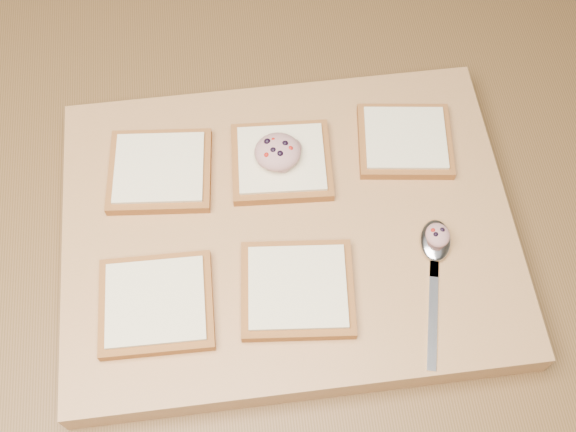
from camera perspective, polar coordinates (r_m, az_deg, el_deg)
name	(u,v)px	position (r m, az deg, el deg)	size (l,w,h in m)	color
ground	(282,381)	(1.77, -0.46, -12.89)	(4.00, 4.00, 0.00)	#515459
island_counter	(280,317)	(1.34, -0.60, -7.98)	(2.00, 0.80, 0.90)	slate
cutting_board	(288,230)	(0.88, 0.00, -1.11)	(0.54, 0.41, 0.04)	tan
bread_far_left	(160,170)	(0.90, -10.09, 3.57)	(0.13, 0.13, 0.02)	#965926
bread_far_center	(281,161)	(0.90, -0.52, 4.34)	(0.13, 0.12, 0.02)	#965926
bread_far_right	(405,140)	(0.93, 9.22, 5.92)	(0.13, 0.12, 0.02)	#965926
bread_near_left	(156,304)	(0.83, -10.37, -6.83)	(0.13, 0.12, 0.02)	#965926
bread_near_center	(297,289)	(0.82, 0.75, -5.79)	(0.14, 0.13, 0.02)	#965926
tuna_salad_dollop	(278,152)	(0.88, -0.82, 5.10)	(0.06, 0.05, 0.03)	tan
spoon	(435,251)	(0.86, 11.55, -2.71)	(0.07, 0.18, 0.01)	silver
spoon_salad	(438,235)	(0.85, 11.74, -1.47)	(0.03, 0.03, 0.02)	tan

